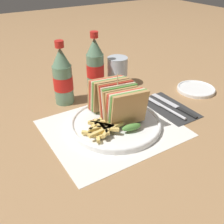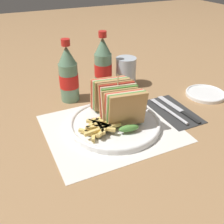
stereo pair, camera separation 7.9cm
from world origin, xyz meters
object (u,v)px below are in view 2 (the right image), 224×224
fork (172,113)px  coke_bottle_near (69,75)px  side_saucer (205,94)px  plate_main (115,124)px  knife (178,109)px  glass_near (126,73)px  club_sandwich (117,102)px  coke_bottle_far (103,65)px

fork → coke_bottle_near: coke_bottle_near is taller
fork → side_saucer: bearing=14.0°
plate_main → knife: plate_main is taller
coke_bottle_near → glass_near: bearing=6.0°
knife → side_saucer: (0.16, 0.05, 0.00)m
glass_near → plate_main: bearing=-124.1°
fork → side_saucer: (0.20, 0.06, -0.00)m
side_saucer → glass_near: bearing=137.2°
club_sandwich → glass_near: (0.15, 0.23, -0.02)m
knife → glass_near: glass_near is taller
glass_near → side_saucer: size_ratio=0.79×
plate_main → glass_near: 0.30m
coke_bottle_near → side_saucer: coke_bottle_near is taller
plate_main → coke_bottle_far: (0.08, 0.26, 0.08)m
plate_main → fork: 0.20m
plate_main → fork: bearing=-6.4°
glass_near → side_saucer: (0.22, -0.21, -0.04)m
knife → coke_bottle_near: size_ratio=0.91×
coke_bottle_far → side_saucer: 0.39m
fork → coke_bottle_far: 0.32m
coke_bottle_near → glass_near: 0.24m
side_saucer → coke_bottle_near: bearing=158.4°
fork → knife: size_ratio=0.90×
club_sandwich → coke_bottle_far: bearing=75.9°
plate_main → side_saucer: plate_main is taller
knife → glass_near: bearing=100.9°
coke_bottle_near → coke_bottle_far: bearing=15.6°
club_sandwich → glass_near: size_ratio=1.75×
club_sandwich → glass_near: club_sandwich is taller
club_sandwich → fork: (0.18, -0.04, -0.06)m
knife → coke_bottle_far: (-0.15, 0.27, 0.09)m
knife → coke_bottle_near: 0.39m
plate_main → coke_bottle_far: size_ratio=1.26×
club_sandwich → fork: bearing=-12.3°
glass_near → knife: bearing=-75.7°
plate_main → knife: (0.23, -0.01, -0.00)m
fork → club_sandwich: bearing=164.3°
fork → coke_bottle_near: (-0.26, 0.25, 0.09)m
club_sandwich → coke_bottle_near: size_ratio=0.90×
fork → coke_bottle_near: bearing=133.6°
fork → glass_near: bearing=92.3°
plate_main → glass_near: glass_near is taller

